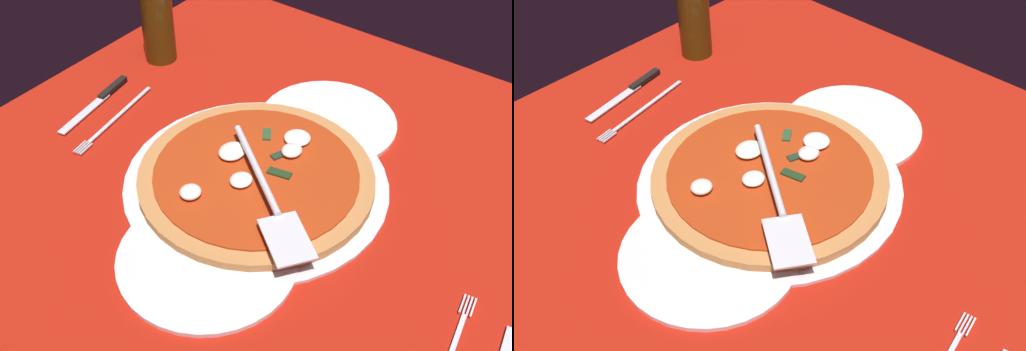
# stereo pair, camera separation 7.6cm
# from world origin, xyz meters

# --- Properties ---
(ground_plane) EXTENTS (0.94, 0.94, 0.01)m
(ground_plane) POSITION_xyz_m (0.00, 0.00, -0.00)
(ground_plane) COLOR #AC190C
(checker_pattern) EXTENTS (0.94, 0.94, 0.00)m
(checker_pattern) POSITION_xyz_m (0.00, 0.00, 0.00)
(checker_pattern) COLOR silver
(checker_pattern) RESTS_ON ground_plane
(pizza_pan) EXTENTS (0.39, 0.39, 0.01)m
(pizza_pan) POSITION_xyz_m (-0.01, 0.01, 0.01)
(pizza_pan) COLOR silver
(pizza_pan) RESTS_ON ground_plane
(dinner_plate_left) EXTENTS (0.24, 0.24, 0.01)m
(dinner_plate_left) POSITION_xyz_m (-0.16, -0.03, 0.01)
(dinner_plate_left) COLOR white
(dinner_plate_left) RESTS_ON ground_plane
(dinner_plate_right) EXTENTS (0.22, 0.22, 0.01)m
(dinner_plate_right) POSITION_xyz_m (0.18, -0.00, 0.01)
(dinner_plate_right) COLOR white
(dinner_plate_right) RESTS_ON ground_plane
(pizza) EXTENTS (0.35, 0.35, 0.03)m
(pizza) POSITION_xyz_m (-0.01, 0.01, 0.02)
(pizza) COLOR #C27C42
(pizza) RESTS_ON pizza_pan
(pizza_server) EXTENTS (0.19, 0.24, 0.01)m
(pizza_server) POSITION_xyz_m (-0.05, -0.04, 0.04)
(pizza_server) COLOR silver
(pizza_server) RESTS_ON pizza
(place_setting_far) EXTENTS (0.21, 0.15, 0.01)m
(place_setting_far) POSITION_xyz_m (-0.02, 0.32, 0.00)
(place_setting_far) COLOR white
(place_setting_far) RESTS_ON ground_plane
(beer_bottle) EXTENTS (0.06, 0.06, 0.23)m
(beer_bottle) POSITION_xyz_m (0.16, 0.35, 0.09)
(beer_bottle) COLOR #412D09
(beer_bottle) RESTS_ON ground_plane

